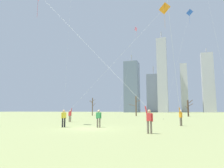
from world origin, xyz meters
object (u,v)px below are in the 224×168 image
(bare_tree_center, at_px, (136,105))
(distant_kite_drifting_right_pink, at_px, (134,36))
(kite_flyer_far_back_orange, at_px, (94,88))
(bystander_watching_nearby, at_px, (64,117))
(bare_tree_left_of_center, at_px, (92,106))
(bare_tree_far_right_edge, at_px, (188,108))
(distant_kite_drifting_left_purple, at_px, (71,2))
(kite_flyer_foreground_right_red, at_px, (106,71))
(kite_flyer_midfield_left_yellow, at_px, (176,75))
(bystander_far_off_by_trees, at_px, (99,118))
(distant_kite_high_overhead_blue, at_px, (188,19))

(bare_tree_center, bearing_deg, distant_kite_drifting_right_pink, -78.39)
(kite_flyer_far_back_orange, xyz_separation_m, bystander_watching_nearby, (0.65, -8.38, -3.75))
(distant_kite_drifting_right_pink, distance_m, bare_tree_left_of_center, 24.64)
(distant_kite_drifting_right_pink, relative_size, bare_tree_far_right_edge, 4.99)
(kite_flyer_far_back_orange, bearing_deg, bystander_watching_nearby, -85.59)
(bare_tree_left_of_center, height_order, bare_tree_center, bare_tree_center)
(kite_flyer_far_back_orange, bearing_deg, bare_tree_left_of_center, 114.97)
(distant_kite_drifting_right_pink, bearing_deg, distant_kite_drifting_left_purple, -128.94)
(distant_kite_drifting_right_pink, bearing_deg, kite_flyer_foreground_right_red, -82.00)
(kite_flyer_far_back_orange, height_order, kite_flyer_midfield_left_yellow, kite_flyer_midfield_left_yellow)
(kite_flyer_midfield_left_yellow, distance_m, distant_kite_drifting_left_purple, 28.75)
(bystander_far_off_by_trees, relative_size, bare_tree_center, 0.28)
(kite_flyer_far_back_orange, height_order, kite_flyer_foreground_right_red, kite_flyer_far_back_orange)
(bare_tree_left_of_center, bearing_deg, distant_kite_high_overhead_blue, -31.22)
(distant_kite_high_overhead_blue, bearing_deg, distant_kite_drifting_right_pink, 153.86)
(kite_flyer_far_back_orange, relative_size, distant_kite_high_overhead_blue, 0.77)
(bystander_watching_nearby, distance_m, bystander_far_off_by_trees, 3.30)
(kite_flyer_midfield_left_yellow, bearing_deg, kite_flyer_foreground_right_red, -134.20)
(distant_kite_high_overhead_blue, relative_size, bare_tree_center, 3.59)
(bystander_watching_nearby, relative_size, distant_kite_drifting_right_pink, 0.08)
(bystander_far_off_by_trees, relative_size, distant_kite_drifting_right_pink, 0.08)
(bystander_watching_nearby, bearing_deg, bare_tree_center, 92.56)
(distant_kite_drifting_left_purple, distance_m, bare_tree_far_right_edge, 37.47)
(kite_flyer_midfield_left_yellow, relative_size, bare_tree_center, 3.05)
(bystander_far_off_by_trees, distance_m, distant_kite_high_overhead_blue, 29.39)
(distant_kite_high_overhead_blue, relative_size, bare_tree_left_of_center, 3.89)
(distant_kite_drifting_right_pink, xyz_separation_m, bare_tree_left_of_center, (-15.45, 10.71, -15.94))
(bare_tree_far_right_edge, bearing_deg, distant_kite_drifting_right_pink, -136.38)
(kite_flyer_foreground_right_red, bearing_deg, bare_tree_far_right_edge, 79.84)
(kite_flyer_midfield_left_yellow, xyz_separation_m, bare_tree_center, (-11.89, 35.85, -2.04))
(distant_kite_drifting_right_pink, bearing_deg, distant_kite_high_overhead_blue, -26.14)
(kite_flyer_midfield_left_yellow, distance_m, bare_tree_left_of_center, 42.81)
(kite_flyer_midfield_left_yellow, bearing_deg, distant_kite_drifting_right_pink, 111.48)
(bystander_far_off_by_trees, height_order, bare_tree_far_right_edge, bare_tree_far_right_edge)
(kite_flyer_foreground_right_red, height_order, bare_tree_far_right_edge, kite_flyer_foreground_right_red)
(distant_kite_drifting_right_pink, xyz_separation_m, bare_tree_center, (-2.43, 11.80, -15.82))
(kite_flyer_far_back_orange, xyz_separation_m, kite_flyer_midfield_left_yellow, (10.75, -4.36, 0.35))
(kite_flyer_far_back_orange, height_order, bystander_far_off_by_trees, kite_flyer_far_back_orange)
(kite_flyer_foreground_right_red, bearing_deg, distant_kite_drifting_left_purple, 129.11)
(distant_kite_high_overhead_blue, xyz_separation_m, distant_kite_drifting_left_purple, (-21.56, -6.51, 3.99))
(kite_flyer_far_back_orange, distance_m, bystander_watching_nearby, 9.21)
(kite_flyer_far_back_orange, height_order, distant_kite_high_overhead_blue, distant_kite_high_overhead_blue)
(bare_tree_left_of_center, relative_size, bare_tree_far_right_edge, 1.26)
(bare_tree_center, bearing_deg, bystander_watching_nearby, -87.44)
(distant_kite_drifting_right_pink, relative_size, distant_kite_drifting_left_purple, 0.75)
(bare_tree_left_of_center, distance_m, bare_tree_center, 13.07)
(bare_tree_left_of_center, bearing_deg, kite_flyer_foreground_right_red, -64.03)
(bare_tree_far_right_edge, bearing_deg, bare_tree_center, 176.00)
(distant_kite_high_overhead_blue, bearing_deg, bare_tree_far_right_edge, 91.02)
(bystander_watching_nearby, xyz_separation_m, bare_tree_center, (-1.78, 39.87, 2.06))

